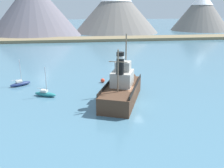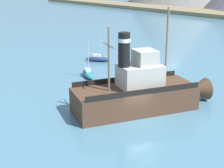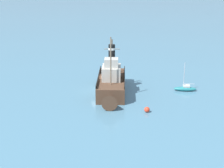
# 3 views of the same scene
# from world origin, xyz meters

# --- Properties ---
(ground_plane) EXTENTS (600.00, 600.00, 0.00)m
(ground_plane) POSITION_xyz_m (0.00, 0.00, 0.00)
(ground_plane) COLOR #477289
(mountain_ridge) EXTENTS (181.06, 61.36, 32.54)m
(mountain_ridge) POSITION_xyz_m (-8.47, 106.77, 14.39)
(mountain_ridge) COLOR slate
(mountain_ridge) RESTS_ON ground
(shoreline_strip) EXTENTS (240.00, 12.00, 1.20)m
(shoreline_strip) POSITION_xyz_m (0.00, 75.39, 0.60)
(shoreline_strip) COLOR #7A6B4C
(shoreline_strip) RESTS_ON ground
(old_tugboat) EXTENTS (8.58, 14.62, 9.90)m
(old_tugboat) POSITION_xyz_m (-1.56, 2.10, 1.83)
(old_tugboat) COLOR #4C3323
(old_tugboat) RESTS_ON ground
(sailboat_teal) EXTENTS (3.91, 2.62, 4.90)m
(sailboat_teal) POSITION_xyz_m (-13.64, 5.38, 0.43)
(sailboat_teal) COLOR #23757A
(sailboat_teal) RESTS_ON ground
(sailboat_navy) EXTENTS (3.76, 3.05, 4.90)m
(sailboat_navy) POSITION_xyz_m (-18.86, 11.67, 0.43)
(sailboat_navy) COLOR navy
(sailboat_navy) RESTS_ON ground
(mooring_buoy) EXTENTS (0.80, 0.80, 0.80)m
(mooring_buoy) POSITION_xyz_m (-3.59, 11.47, 0.40)
(mooring_buoy) COLOR red
(mooring_buoy) RESTS_ON ground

